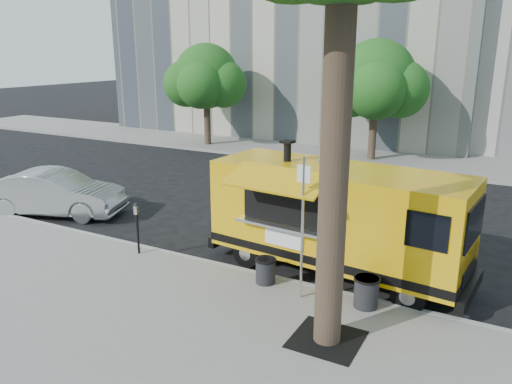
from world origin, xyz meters
TOP-DOWN VIEW (x-y plane):
  - ground at (0.00, 0.00)m, footprint 120.00×120.00m
  - sidewalk at (0.00, -4.00)m, footprint 60.00×6.00m
  - curb at (0.00, -0.93)m, footprint 60.00×0.14m
  - far_sidewalk at (0.00, 13.50)m, footprint 60.00×5.00m
  - tree_well at (2.60, -2.80)m, footprint 1.20×1.20m
  - far_tree_a at (-10.00, 12.30)m, footprint 3.42×3.42m
  - far_tree_b at (-1.00, 12.70)m, footprint 3.60×3.60m
  - sign_post at (1.55, -1.55)m, footprint 0.28×0.06m
  - parking_meter at (-3.00, -1.35)m, footprint 0.11×0.11m
  - food_truck at (1.64, 0.17)m, footprint 6.35×3.14m
  - sedan at (-7.71, 0.12)m, footprint 4.64×2.84m
  - trash_bin_left at (2.86, -1.30)m, footprint 0.53×0.53m
  - trash_bin_right at (0.59, -1.30)m, footprint 0.47×0.47m

SIDE VIEW (x-z plane):
  - ground at x=0.00m, z-range 0.00..0.00m
  - sidewalk at x=0.00m, z-range 0.00..0.15m
  - curb at x=0.00m, z-range -0.01..0.15m
  - far_sidewalk at x=0.00m, z-range 0.00..0.15m
  - tree_well at x=2.60m, z-range 0.14..0.17m
  - trash_bin_right at x=0.59m, z-range 0.17..0.74m
  - trash_bin_left at x=2.86m, z-range 0.17..0.80m
  - sedan at x=-7.71m, z-range 0.00..1.44m
  - parking_meter at x=-3.00m, z-range 0.31..1.65m
  - food_truck at x=1.64m, z-range -0.09..2.95m
  - sign_post at x=1.55m, z-range 0.35..3.35m
  - far_tree_a at x=-10.00m, z-range 1.10..6.45m
  - far_tree_b at x=-1.00m, z-range 1.08..6.58m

